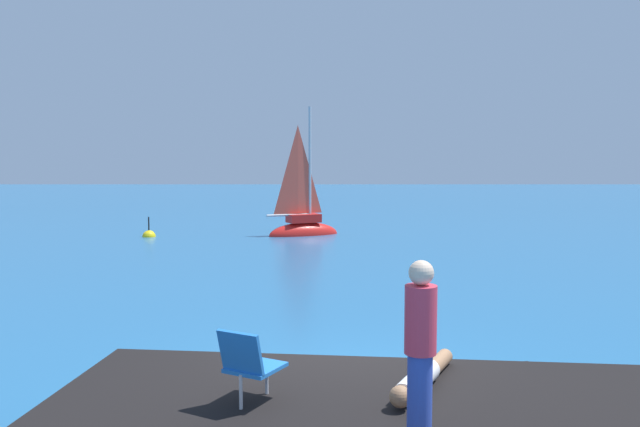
{
  "coord_description": "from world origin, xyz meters",
  "views": [
    {
      "loc": [
        -0.4,
        -8.6,
        3.21
      ],
      "look_at": [
        -0.42,
        14.87,
        1.27
      ],
      "focal_mm": 35.37,
      "sensor_mm": 36.0,
      "label": 1
    }
  ],
  "objects": [
    {
      "name": "boulder_inland",
      "position": [
        1.91,
        -0.69,
        0.0
      ],
      "size": [
        1.3,
        1.48,
        1.0
      ],
      "primitive_type": "cube",
      "rotation": [
        -0.16,
        -0.14,
        1.39
      ],
      "color": "black",
      "rests_on": "ground"
    },
    {
      "name": "person_sunbather",
      "position": [
        0.7,
        -1.93,
        0.86
      ],
      "size": [
        0.93,
        1.62,
        0.25
      ],
      "rotation": [
        0.0,
        0.0,
        1.1
      ],
      "color": "white",
      "rests_on": "shore_ledge"
    },
    {
      "name": "marker_buoy",
      "position": [
        -7.71,
        18.11,
        0.01
      ],
      "size": [
        0.56,
        0.56,
        1.13
      ],
      "color": "yellow",
      "rests_on": "ground"
    },
    {
      "name": "beach_chair",
      "position": [
        -1.12,
        -2.37,
        1.18
      ],
      "size": [
        0.71,
        0.75,
        0.8
      ],
      "rotation": [
        0.0,
        0.0,
        1.07
      ],
      "color": "blue",
      "rests_on": "shore_ledge"
    },
    {
      "name": "boulder_seaward",
      "position": [
        2.83,
        -0.97,
        0.0
      ],
      "size": [
        1.77,
        1.8,
        1.13
      ],
      "primitive_type": "cube",
      "rotation": [
        -0.18,
        0.12,
        2.0
      ],
      "color": "black",
      "rests_on": "ground"
    },
    {
      "name": "sailboat_near",
      "position": [
        -1.13,
        18.79,
        0.33
      ],
      "size": [
        3.39,
        2.36,
        6.14
      ],
      "rotation": [
        0.0,
        0.0,
        0.44
      ],
      "color": "red",
      "rests_on": "ground"
    },
    {
      "name": "person_standing",
      "position": [
        0.47,
        -3.25,
        1.61
      ],
      "size": [
        0.28,
        0.28,
        1.62
      ],
      "rotation": [
        0.0,
        0.0,
        4.3
      ],
      "color": "#334CB2",
      "rests_on": "shore_ledge"
    },
    {
      "name": "ground_plane",
      "position": [
        0.0,
        0.0,
        0.0
      ],
      "size": [
        160.0,
        160.0,
        0.0
      ],
      "primitive_type": "plane",
      "color": "#236093"
    }
  ]
}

